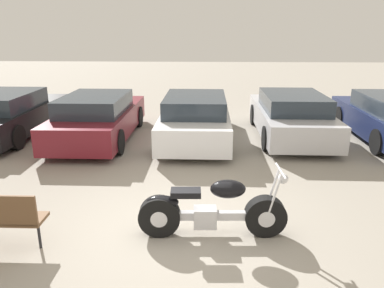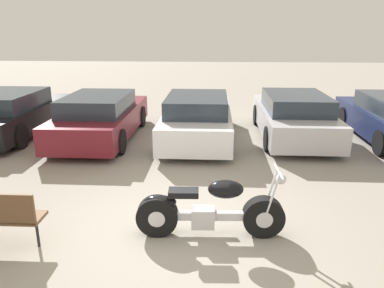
# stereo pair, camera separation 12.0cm
# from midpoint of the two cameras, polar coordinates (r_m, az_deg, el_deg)

# --- Properties ---
(ground_plane) EXTENTS (60.00, 60.00, 0.00)m
(ground_plane) POSITION_cam_midpoint_polar(r_m,az_deg,el_deg) (5.87, -2.13, -13.33)
(ground_plane) COLOR gray
(motorcycle) EXTENTS (2.20, 0.62, 1.05)m
(motorcycle) POSITION_cam_midpoint_polar(r_m,az_deg,el_deg) (5.62, 3.16, -10.08)
(motorcycle) COLOR black
(motorcycle) RESTS_ON ground_plane
(parked_car_black) EXTENTS (1.88, 4.42, 1.27)m
(parked_car_black) POSITION_cam_midpoint_polar(r_m,az_deg,el_deg) (12.00, -25.41, 4.19)
(parked_car_black) COLOR black
(parked_car_black) RESTS_ON ground_plane
(parked_car_maroon) EXTENTS (1.88, 4.42, 1.27)m
(parked_car_maroon) POSITION_cam_midpoint_polar(r_m,az_deg,el_deg) (10.69, -13.41, 3.98)
(parked_car_maroon) COLOR maroon
(parked_car_maroon) RESTS_ON ground_plane
(parked_car_white) EXTENTS (1.88, 4.42, 1.27)m
(parked_car_white) POSITION_cam_midpoint_polar(r_m,az_deg,el_deg) (10.32, 1.15, 3.98)
(parked_car_white) COLOR white
(parked_car_white) RESTS_ON ground_plane
(parked_car_silver) EXTENTS (1.88, 4.42, 1.27)m
(parked_car_silver) POSITION_cam_midpoint_polar(r_m,az_deg,el_deg) (10.94, 15.46, 4.12)
(parked_car_silver) COLOR #BCBCC1
(parked_car_silver) RESTS_ON ground_plane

